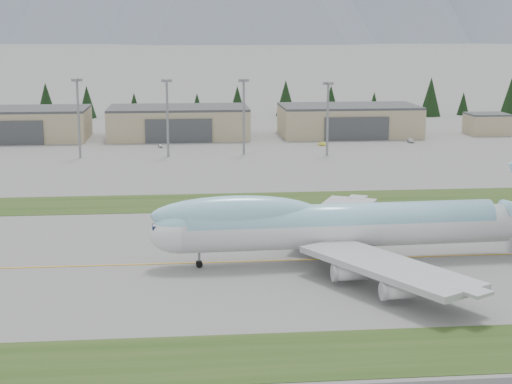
{
  "coord_description": "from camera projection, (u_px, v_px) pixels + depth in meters",
  "views": [
    {
      "loc": [
        -13.94,
        -122.43,
        37.34
      ],
      "look_at": [
        -0.65,
        17.11,
        8.0
      ],
      "focal_mm": 55.0,
      "sensor_mm": 36.0,
      "label": 1
    }
  ],
  "objects": [
    {
      "name": "ground",
      "position": [
        270.0,
        261.0,
        128.23
      ],
      "size": [
        7000.0,
        7000.0,
        0.0
      ],
      "primitive_type": "plane",
      "color": "slate",
      "rests_on": "ground"
    },
    {
      "name": "floodlight_masts",
      "position": [
        280.0,
        102.0,
        232.06
      ],
      "size": [
        149.0,
        7.35,
        23.82
      ],
      "color": "gray",
      "rests_on": "ground"
    },
    {
      "name": "boeing_747_freighter",
      "position": [
        343.0,
        225.0,
        126.79
      ],
      "size": [
        71.09,
        61.63,
        18.81
      ],
      "rotation": [
        0.0,
        0.0,
        0.04
      ],
      "color": "silver",
      "rests_on": "ground"
    },
    {
      "name": "grass_strip_far",
      "position": [
        247.0,
        202.0,
        172.08
      ],
      "size": [
        400.0,
        18.0,
        0.08
      ],
      "primitive_type": "cube",
      "color": "#263F16",
      "rests_on": "ground"
    },
    {
      "name": "hangar_right",
      "position": [
        349.0,
        120.0,
        277.36
      ],
      "size": [
        48.0,
        26.6,
        10.8
      ],
      "color": "tan",
      "rests_on": "ground"
    },
    {
      "name": "service_vehicle_c",
      "position": [
        411.0,
        142.0,
        261.28
      ],
      "size": [
        1.86,
        4.42,
        1.27
      ],
      "primitive_type": "imported",
      "rotation": [
        0.0,
        0.0,
        0.02
      ],
      "color": "#B2B2B7",
      "rests_on": "ground"
    },
    {
      "name": "service_vehicle_b",
      "position": [
        323.0,
        146.0,
        254.37
      ],
      "size": [
        3.44,
        2.89,
        1.11
      ],
      "primitive_type": "imported",
      "rotation": [
        0.0,
        0.0,
        0.96
      ],
      "color": "yellow",
      "rests_on": "ground"
    },
    {
      "name": "taxiway_line_main",
      "position": [
        270.0,
        261.0,
        128.23
      ],
      "size": [
        400.0,
        0.4,
        0.02
      ],
      "primitive_type": "cube",
      "color": "gold",
      "rests_on": "ground"
    },
    {
      "name": "grass_strip_near",
      "position": [
        306.0,
        355.0,
        91.21
      ],
      "size": [
        400.0,
        14.0,
        0.08
      ],
      "primitive_type": "cube",
      "color": "#263F16",
      "rests_on": "ground"
    },
    {
      "name": "hangar_left",
      "position": [
        17.0,
        124.0,
        266.69
      ],
      "size": [
        48.0,
        26.6,
        10.8
      ],
      "color": "tan",
      "rests_on": "ground"
    },
    {
      "name": "conifer_belt",
      "position": [
        257.0,
        100.0,
        335.39
      ],
      "size": [
        268.73,
        16.41,
        16.96
      ],
      "color": "black",
      "rests_on": "ground"
    },
    {
      "name": "control_shed",
      "position": [
        487.0,
        124.0,
        280.48
      ],
      "size": [
        14.0,
        12.0,
        7.6
      ],
      "color": "tan",
      "rests_on": "ground"
    },
    {
      "name": "service_vehicle_a",
      "position": [
        160.0,
        147.0,
        250.51
      ],
      "size": [
        1.72,
        3.24,
        1.05
      ],
      "primitive_type": "imported",
      "rotation": [
        0.0,
        0.0,
        0.16
      ],
      "color": "silver",
      "rests_on": "ground"
    },
    {
      "name": "hangar_center",
      "position": [
        179.0,
        122.0,
        271.79
      ],
      "size": [
        48.0,
        26.6,
        10.8
      ],
      "color": "tan",
      "rests_on": "ground"
    }
  ]
}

